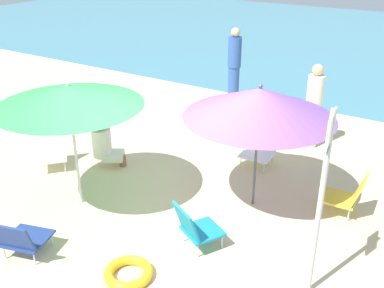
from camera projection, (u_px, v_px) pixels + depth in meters
ground_plane at (161, 217)px, 6.46m from camera, size 40.00×40.00×0.00m
sea_water at (370, 43)px, 16.79m from camera, size 40.00×16.00×0.01m
umbrella_purple at (259, 103)px, 6.10m from camera, size 2.13×2.13×1.88m
umbrella_green at (69, 95)px, 6.08m from camera, size 2.07×2.07×1.92m
beach_chair_a at (51, 150)px, 7.72m from camera, size 0.70×0.70×0.64m
beach_chair_b at (260, 149)px, 7.87m from camera, size 0.56×0.61×0.56m
beach_chair_c at (20, 238)px, 5.51m from camera, size 0.67×0.71×0.62m
beach_chair_d at (348, 195)px, 6.39m from camera, size 0.58×0.48×0.64m
beach_chair_e at (195, 227)px, 5.69m from camera, size 0.67×0.71×0.66m
person_a at (313, 106)px, 8.26m from camera, size 0.30×0.30×1.61m
person_b at (104, 144)px, 7.70m from camera, size 0.56×0.50×0.90m
person_c at (234, 65)px, 10.59m from camera, size 0.31×0.31×1.76m
warning_sign at (323, 184)px, 4.52m from camera, size 0.08×0.41×2.23m
swim_ring at (128, 273)px, 5.30m from camera, size 0.59×0.59×0.12m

